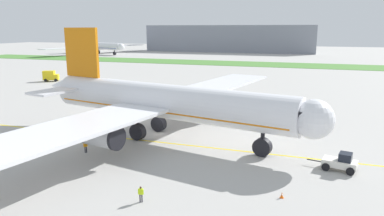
# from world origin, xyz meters

# --- Properties ---
(ground_plane) EXTENTS (600.00, 600.00, 0.00)m
(ground_plane) POSITION_xyz_m (0.00, 0.00, 0.00)
(ground_plane) COLOR #ADAAA5
(ground_plane) RESTS_ON ground
(apron_taxi_line) EXTENTS (280.00, 0.36, 0.01)m
(apron_taxi_line) POSITION_xyz_m (0.00, -3.60, 0.00)
(apron_taxi_line) COLOR yellow
(apron_taxi_line) RESTS_ON ground
(grass_median_strip) EXTENTS (320.00, 24.00, 0.10)m
(grass_median_strip) POSITION_xyz_m (0.00, 116.31, 0.05)
(grass_median_strip) COLOR #4C8438
(grass_median_strip) RESTS_ON ground
(airliner_foreground) EXTENTS (47.30, 75.55, 16.03)m
(airliner_foreground) POSITION_xyz_m (1.39, -1.44, 5.44)
(airliner_foreground) COLOR white
(airliner_foreground) RESTS_ON ground
(pushback_tug) EXTENTS (5.60, 3.03, 2.12)m
(pushback_tug) POSITION_xyz_m (25.79, -6.46, 0.96)
(pushback_tug) COLOR white
(pushback_tug) RESTS_ON ground
(ground_crew_wingwalker_port) EXTENTS (0.38, 0.59, 1.74)m
(ground_crew_wingwalker_port) POSITION_xyz_m (-8.28, -5.85, 1.06)
(ground_crew_wingwalker_port) COLOR black
(ground_crew_wingwalker_port) RESTS_ON ground
(ground_crew_marshaller_front) EXTENTS (0.54, 0.29, 1.57)m
(ground_crew_marshaller_front) POSITION_xyz_m (7.70, -20.88, 0.95)
(ground_crew_marshaller_front) COLOR black
(ground_crew_marshaller_front) RESTS_ON ground
(ground_crew_wingwalker_starboard) EXTENTS (0.41, 0.55, 1.69)m
(ground_crew_wingwalker_starboard) POSITION_xyz_m (-5.35, -10.83, 1.02)
(ground_crew_wingwalker_starboard) COLOR black
(ground_crew_wingwalker_starboard) RESTS_ON ground
(traffic_cone_near_nose) EXTENTS (0.36, 0.36, 0.58)m
(traffic_cone_near_nose) POSITION_xyz_m (20.10, -15.74, 0.28)
(traffic_cone_near_nose) COLOR #F2590C
(traffic_cone_near_nose) RESTS_ON ground
(service_truck_baggage_loader) EXTENTS (4.91, 3.79, 3.22)m
(service_truck_baggage_loader) POSITION_xyz_m (-54.41, 41.47, 1.68)
(service_truck_baggage_loader) COLOR yellow
(service_truck_baggage_loader) RESTS_ON ground
(parked_airliner_far_left) EXTENTS (45.63, 74.51, 14.38)m
(parked_airliner_far_left) POSITION_xyz_m (-109.43, 151.58, 4.88)
(parked_airliner_far_left) COLOR white
(parked_airliner_far_left) RESTS_ON ground
(terminal_building) EXTENTS (115.34, 20.00, 18.00)m
(terminal_building) POSITION_xyz_m (-35.58, 199.29, 9.00)
(terminal_building) COLOR gray
(terminal_building) RESTS_ON ground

